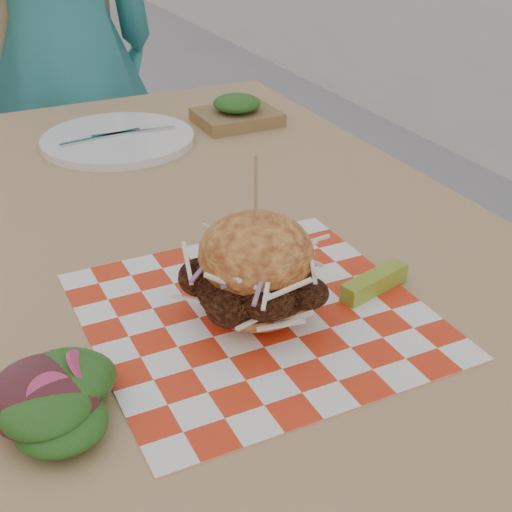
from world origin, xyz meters
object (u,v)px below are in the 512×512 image
object	(u,v)px
diner	(61,49)
sandwich	(256,273)
patio_table	(189,266)
patio_chair	(46,147)

from	to	relation	value
diner	sandwich	world-z (taller)	diner
sandwich	diner	bearing A→B (deg)	86.95
patio_table	patio_chair	distance (m)	0.93
sandwich	patio_chair	bearing A→B (deg)	90.69
diner	sandwich	distance (m)	1.24
patio_table	sandwich	world-z (taller)	sandwich
diner	patio_chair	world-z (taller)	diner
diner	sandwich	xyz separation A→B (m)	(-0.07, -1.24, 0.03)
diner	sandwich	size ratio (longest dim) A/B	8.34
diner	patio_chair	size ratio (longest dim) A/B	1.64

